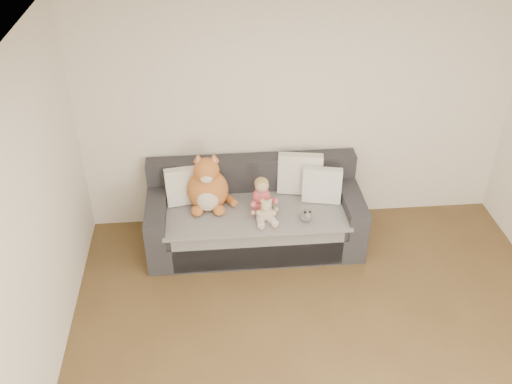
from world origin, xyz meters
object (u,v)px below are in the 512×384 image
(teddy_bear, at_px, (266,212))
(plush_cat, at_px, (208,187))
(sofa, at_px, (254,217))
(sippy_cup, at_px, (268,207))
(toddler, at_px, (262,200))

(teddy_bear, bearing_deg, plush_cat, 159.84)
(sofa, distance_m, sippy_cup, 0.30)
(sofa, height_order, sippy_cup, sofa)
(teddy_bear, bearing_deg, sippy_cup, 82.56)
(plush_cat, bearing_deg, sippy_cup, -12.74)
(sofa, xyz_separation_m, teddy_bear, (0.09, -0.29, 0.26))
(sippy_cup, bearing_deg, toddler, -166.13)
(teddy_bear, xyz_separation_m, sippy_cup, (0.03, 0.13, -0.04))
(sofa, distance_m, toddler, 0.38)
(sofa, height_order, plush_cat, plush_cat)
(sippy_cup, bearing_deg, plush_cat, 165.10)
(toddler, xyz_separation_m, plush_cat, (-0.53, 0.17, 0.06))
(toddler, relative_size, plush_cat, 0.64)
(teddy_bear, relative_size, sippy_cup, 2.09)
(teddy_bear, distance_m, sippy_cup, 0.14)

